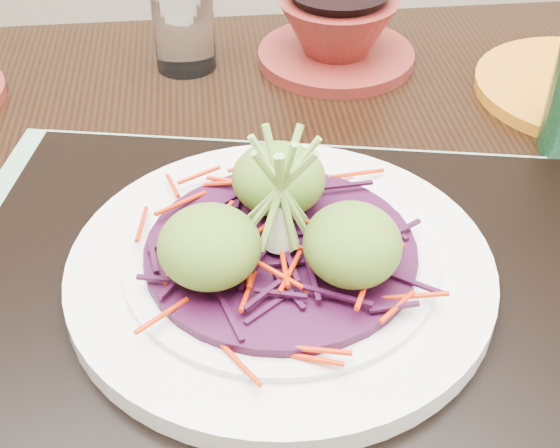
{
  "coord_description": "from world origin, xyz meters",
  "views": [
    {
      "loc": [
        0.07,
        -0.54,
        1.18
      ],
      "look_at": [
        0.08,
        -0.13,
        0.85
      ],
      "focal_mm": 50.0,
      "sensor_mm": 36.0,
      "label": 1
    }
  ],
  "objects_px": {
    "dining_table": "(253,349)",
    "white_plate": "(281,267)",
    "terracotta_bowl_set": "(337,34)",
    "water_glass": "(184,26)",
    "serving_tray": "(281,288)"
  },
  "relations": [
    {
      "from": "terracotta_bowl_set",
      "to": "water_glass",
      "type": "bearing_deg",
      "value": -177.36
    },
    {
      "from": "water_glass",
      "to": "terracotta_bowl_set",
      "type": "distance_m",
      "value": 0.16
    },
    {
      "from": "serving_tray",
      "to": "dining_table",
      "type": "bearing_deg",
      "value": 119.52
    },
    {
      "from": "white_plate",
      "to": "water_glass",
      "type": "xyz_separation_m",
      "value": [
        -0.09,
        0.35,
        0.01
      ]
    },
    {
      "from": "white_plate",
      "to": "dining_table",
      "type": "bearing_deg",
      "value": 112.6
    },
    {
      "from": "serving_tray",
      "to": "terracotta_bowl_set",
      "type": "relative_size",
      "value": 2.15
    },
    {
      "from": "white_plate",
      "to": "terracotta_bowl_set",
      "type": "xyz_separation_m",
      "value": [
        0.07,
        0.36,
        -0.0
      ]
    },
    {
      "from": "water_glass",
      "to": "serving_tray",
      "type": "bearing_deg",
      "value": -75.68
    },
    {
      "from": "dining_table",
      "to": "white_plate",
      "type": "xyz_separation_m",
      "value": [
        0.02,
        -0.05,
        0.14
      ]
    },
    {
      "from": "terracotta_bowl_set",
      "to": "dining_table",
      "type": "bearing_deg",
      "value": -105.97
    },
    {
      "from": "serving_tray",
      "to": "white_plate",
      "type": "height_order",
      "value": "white_plate"
    },
    {
      "from": "serving_tray",
      "to": "white_plate",
      "type": "relative_size",
      "value": 1.54
    },
    {
      "from": "white_plate",
      "to": "water_glass",
      "type": "distance_m",
      "value": 0.36
    },
    {
      "from": "water_glass",
      "to": "terracotta_bowl_set",
      "type": "xyz_separation_m",
      "value": [
        0.16,
        0.01,
        -0.01
      ]
    },
    {
      "from": "dining_table",
      "to": "white_plate",
      "type": "height_order",
      "value": "white_plate"
    }
  ]
}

